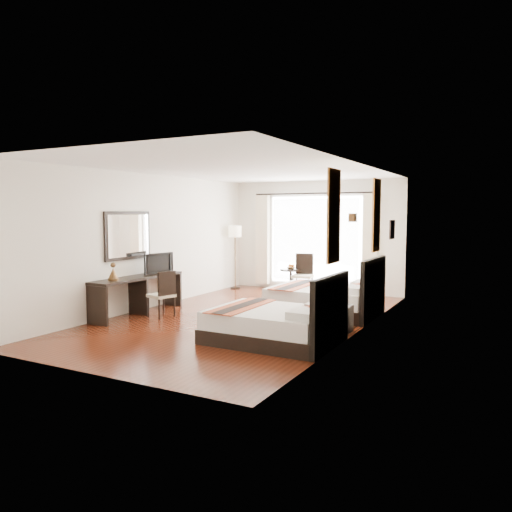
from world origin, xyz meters
The scene contains 29 objects.
floor centered at (0.00, 0.00, -0.01)m, with size 4.50×7.50×0.01m, color #3E170B.
ceiling centered at (0.00, 0.00, 2.79)m, with size 4.50×7.50×0.02m, color white.
wall_headboard centered at (2.25, 0.00, 1.40)m, with size 0.01×7.50×2.80m, color silver.
wall_desk centered at (-2.25, 0.00, 1.40)m, with size 0.01×7.50×2.80m, color silver.
wall_window centered at (0.00, 3.75, 1.40)m, with size 4.50×0.01×2.80m, color silver.
wall_entry centered at (0.00, -3.75, 1.40)m, with size 4.50×0.01×2.80m, color silver.
window_glass centered at (0.00, 3.73, 1.30)m, with size 2.40×0.02×2.20m, color white.
sheer_curtain centered at (0.00, 3.67, 1.30)m, with size 2.30×0.02×2.10m, color white.
drape_left centered at (-1.45, 3.63, 1.28)m, with size 0.35×0.14×2.35m, color beige.
drape_right centered at (1.45, 3.63, 1.28)m, with size 0.35×0.14×2.35m, color beige.
art_panel_near centered at (2.23, -1.27, 1.95)m, with size 0.03×0.50×1.35m, color maroon.
art_panel_far centered at (2.23, 1.10, 1.95)m, with size 0.03×0.50×1.35m, color maroon.
wall_sconce centered at (2.19, -0.23, 1.92)m, with size 0.10×0.14×0.14m, color #4C331B.
mirror_frame centered at (-2.22, -0.66, 1.55)m, with size 0.04×1.25×0.95m, color black.
mirror_glass centered at (-2.19, -0.66, 1.55)m, with size 0.01×1.12×0.82m, color white.
bed_near centered at (1.33, -1.27, 0.28)m, with size 1.94×1.51×1.09m.
bed_far centered at (1.28, 1.10, 0.30)m, with size 2.05×1.59×1.15m.
nightstand centered at (1.98, -0.23, 0.23)m, with size 0.38×0.47×0.45m, color black.
table_lamp centered at (1.96, -0.17, 0.75)m, with size 0.23×0.23×0.37m.
vase centered at (1.96, -0.38, 0.56)m, with size 0.12×0.12×0.12m, color black.
console_desk centered at (-1.99, -0.66, 0.38)m, with size 0.50×2.20×0.76m, color black.
television centered at (-1.97, -0.11, 0.97)m, with size 0.74×0.10×0.42m, color black.
bronze_figurine centered at (-1.99, -1.32, 0.90)m, with size 0.19×0.19×0.29m, color #4C331B, non-canonical shape.
desk_chair centered at (-1.41, -0.64, 0.27)m, with size 0.51×0.51×0.90m.
floor_lamp centered at (-2.00, 3.12, 1.41)m, with size 0.33×0.33×1.66m.
side_table centered at (-0.38, 3.07, 0.30)m, with size 0.53×0.53×0.61m, color black.
fruit_bowl centered at (-0.37, 3.08, 0.64)m, with size 0.21×0.21×0.05m, color #402817.
window_chair centered at (-0.03, 3.00, 0.31)m, with size 0.54×0.54×1.00m.
jute_rug centered at (0.05, 2.37, 0.01)m, with size 1.23×0.84×0.01m, color tan.
Camera 1 is at (4.62, -8.12, 2.00)m, focal length 35.00 mm.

